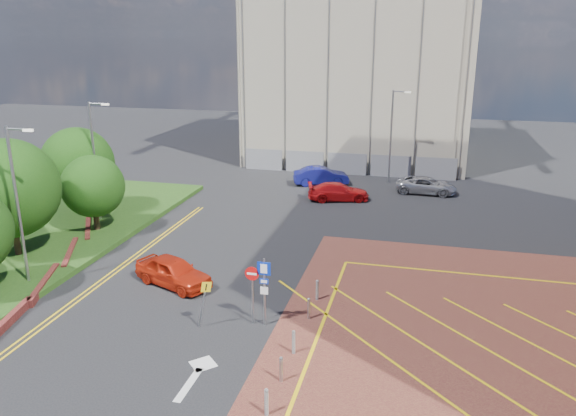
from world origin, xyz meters
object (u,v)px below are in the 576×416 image
at_px(tree_c, 93,186).
at_px(lamp_left_far, 95,157).
at_px(sign_cluster, 260,285).
at_px(car_red_left, 173,271).
at_px(lamp_back, 392,133).
at_px(car_blue_back, 321,176).
at_px(warning_sign, 204,298).
at_px(tree_b, 9,189).
at_px(car_red_back, 338,192).
at_px(car_silver_back, 426,185).
at_px(lamp_left_near, 18,200).
at_px(tree_d, 78,163).

xyz_separation_m(tree_c, lamp_left_far, (-0.92, 2.00, 1.47)).
xyz_separation_m(sign_cluster, car_red_left, (-5.55, 2.91, -1.20)).
bearing_deg(lamp_back, car_blue_back, -159.01).
bearing_deg(lamp_back, tree_c, -134.32).
distance_m(warning_sign, car_red_left, 5.03).
bearing_deg(car_blue_back, tree_b, 128.36).
relative_size(tree_c, lamp_left_far, 0.61).
distance_m(lamp_back, car_blue_back, 7.09).
bearing_deg(car_red_back, lamp_left_far, 106.18).
bearing_deg(tree_c, tree_b, -111.80).
relative_size(lamp_back, car_red_left, 1.80).
relative_size(car_red_left, car_silver_back, 0.91).
bearing_deg(car_red_left, lamp_left_near, 127.03).
height_order(lamp_left_far, lamp_back, lamp_left_far).
bearing_deg(lamp_back, lamp_left_near, -122.40).
xyz_separation_m(tree_d, car_blue_back, (14.86, 12.81, -3.09)).
bearing_deg(tree_c, lamp_left_near, -82.31).
relative_size(tree_d, lamp_left_far, 0.76).
bearing_deg(car_red_left, warning_sign, -117.03).
relative_size(warning_sign, car_blue_back, 0.48).
bearing_deg(lamp_left_far, car_silver_back, 31.21).
bearing_deg(tree_c, car_blue_back, 53.11).
bearing_deg(warning_sign, lamp_back, 77.70).
relative_size(tree_d, lamp_left_near, 0.76).
bearing_deg(car_blue_back, sign_cluster, 166.49).
xyz_separation_m(tree_b, car_silver_back, (22.74, 20.12, -3.56)).
xyz_separation_m(warning_sign, car_red_back, (2.58, 21.31, -0.74)).
bearing_deg(warning_sign, sign_cluster, 20.58).
xyz_separation_m(tree_c, lamp_back, (17.58, 18.00, 1.17)).
relative_size(tree_b, tree_c, 1.38).
height_order(lamp_left_near, sign_cluster, lamp_left_near).
distance_m(car_red_back, car_silver_back, 7.61).
bearing_deg(lamp_left_far, car_red_left, -41.48).
relative_size(tree_d, car_red_back, 1.28).
bearing_deg(sign_cluster, tree_b, 165.74).
bearing_deg(lamp_left_far, lamp_left_near, -78.69).
bearing_deg(sign_cluster, lamp_left_far, 143.18).
distance_m(lamp_back, car_red_left, 26.10).
bearing_deg(lamp_left_far, tree_b, -98.77).
height_order(tree_c, lamp_back, lamp_back).
bearing_deg(tree_d, warning_sign, -41.60).
bearing_deg(tree_c, tree_d, 135.00).
bearing_deg(lamp_left_near, car_blue_back, 65.63).
relative_size(lamp_left_near, car_silver_back, 1.65).
distance_m(tree_d, lamp_left_far, 2.44).
bearing_deg(tree_b, lamp_back, 49.59).
relative_size(lamp_left_near, sign_cluster, 2.50).
bearing_deg(car_silver_back, car_red_back, 121.43).
distance_m(tree_d, car_red_left, 14.80).
bearing_deg(car_red_back, tree_d, 100.29).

